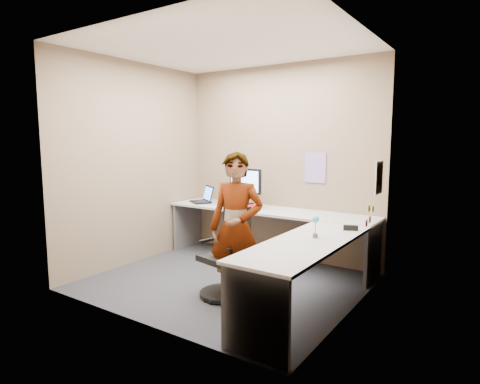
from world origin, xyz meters
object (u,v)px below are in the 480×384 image
Objects in this scene: monitor at (245,183)px; person at (236,228)px; office_chair at (227,260)px; desk at (274,232)px.

monitor is 1.51m from person.
office_chair is at bearing -61.69° from monitor.
office_chair is (-0.18, -0.70, -0.20)m from desk.
office_chair is (0.56, -1.20, -0.69)m from monitor.
monitor is 0.54× the size of office_chair.
monitor is 0.33× the size of person.
monitor is 1.49m from office_chair.
desk is 0.81m from person.
desk is 0.75m from office_chair.
desk is 3.11× the size of office_chair.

